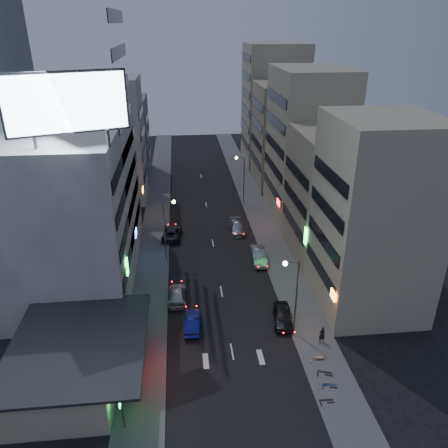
{
  "coord_description": "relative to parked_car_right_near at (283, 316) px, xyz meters",
  "views": [
    {
      "loc": [
        -4.02,
        -27.38,
        27.63
      ],
      "look_at": [
        1.02,
        20.94,
        5.16
      ],
      "focal_mm": 35.0,
      "sensor_mm": 36.0,
      "label": 1
    }
  ],
  "objects": [
    {
      "name": "street_lamp_right_near",
      "position": [
        0.3,
        -1.78,
        4.6
      ],
      "size": [
        1.6,
        0.44,
        8.02
      ],
      "color": "#595B60",
      "rests_on": "sidewalk_right"
    },
    {
      "name": "road_car_blue",
      "position": [
        -9.12,
        0.05,
        -0.07
      ],
      "size": [
        1.73,
        4.34,
        1.4
      ],
      "primitive_type": "imported",
      "rotation": [
        0.0,
        0.0,
        3.08
      ],
      "color": "navy",
      "rests_on": "ground"
    },
    {
      "name": "billboard",
      "position": [
        -18.59,
        2.2,
        20.89
      ],
      "size": [
        9.52,
        3.75,
        6.2
      ],
      "rotation": [
        0.0,
        0.0,
        0.35
      ],
      "color": "#595B60",
      "rests_on": "white_building"
    },
    {
      "name": "shophouse_far",
      "position": [
        9.4,
        27.22,
        10.23
      ],
      "size": [
        10.0,
        14.0,
        22.0
      ],
      "primitive_type": "cube",
      "color": "tan",
      "rests_on": "ground"
    },
    {
      "name": "far_right_b",
      "position": [
        10.4,
        56.22,
        11.23
      ],
      "size": [
        12.0,
        12.0,
        24.0
      ],
      "primitive_type": "cube",
      "color": "tan",
      "rests_on": "ground"
    },
    {
      "name": "sidewalk_left",
      "position": [
        -13.6,
        22.22,
        -0.71
      ],
      "size": [
        4.0,
        120.0,
        0.12
      ],
      "primitive_type": "cube",
      "color": "#4C4C4F",
      "rests_on": "ground"
    },
    {
      "name": "scooter_black_a",
      "position": [
        1.8,
        -10.25,
        -0.12
      ],
      "size": [
        0.62,
        1.74,
        1.06
      ],
      "primitive_type": null,
      "rotation": [
        0.0,
        0.0,
        1.55
      ],
      "color": "black",
      "rests_on": "sidewalk_right"
    },
    {
      "name": "street_lamp_right_far",
      "position": [
        0.3,
        32.22,
        4.6
      ],
      "size": [
        1.6,
        0.44,
        8.02
      ],
      "color": "#595B60",
      "rests_on": "sidewalk_right"
    },
    {
      "name": "scooter_blue",
      "position": [
        2.62,
        -8.82,
        -0.1
      ],
      "size": [
        1.06,
        1.89,
        1.1
      ],
      "primitive_type": null,
      "rotation": [
        0.0,
        0.0,
        1.3
      ],
      "color": "navy",
      "rests_on": "sidewalk_right"
    },
    {
      "name": "parked_car_right_near",
      "position": [
        0.0,
        0.0,
        0.0
      ],
      "size": [
        2.41,
        4.71,
        1.53
      ],
      "primitive_type": "imported",
      "rotation": [
        0.0,
        0.0,
        -0.14
      ],
      "color": "#232227",
      "rests_on": "ground"
    },
    {
      "name": "person",
      "position": [
        2.96,
        -3.43,
        0.2
      ],
      "size": [
        0.65,
        0.46,
        1.69
      ],
      "primitive_type": "imported",
      "rotation": [
        0.0,
        0.0,
        3.24
      ],
      "color": "black",
      "rests_on": "sidewalk_right"
    },
    {
      "name": "ground",
      "position": [
        -5.6,
        -7.78,
        -0.77
      ],
      "size": [
        180.0,
        180.0,
        0.0
      ],
      "primitive_type": "plane",
      "color": "black",
      "rests_on": "ground"
    },
    {
      "name": "parked_car_right_mid",
      "position": [
        -0.22,
        12.54,
        0.04
      ],
      "size": [
        1.88,
        4.96,
        1.61
      ],
      "primitive_type": "imported",
      "rotation": [
        0.0,
        0.0,
        -0.04
      ],
      "color": "#A4A7AC",
      "rests_on": "ground"
    },
    {
      "name": "white_building",
      "position": [
        -22.6,
        12.22,
        8.23
      ],
      "size": [
        14.0,
        24.0,
        18.0
      ],
      "primitive_type": "cube",
      "color": "silver",
      "rests_on": "ground"
    },
    {
      "name": "parked_car_left",
      "position": [
        -11.2,
        20.52,
        -0.02
      ],
      "size": [
        3.04,
        5.59,
        1.49
      ],
      "primitive_type": "imported",
      "rotation": [
        0.0,
        0.0,
        3.03
      ],
      "color": "black",
      "rests_on": "ground"
    },
    {
      "name": "scooter_black_b",
      "position": [
        2.72,
        -7.43,
        -0.05
      ],
      "size": [
        1.23,
        2.05,
        1.19
      ],
      "primitive_type": null,
      "rotation": [
        0.0,
        0.0,
        1.25
      ],
      "color": "black",
      "rests_on": "sidewalk_right"
    },
    {
      "name": "street_lamp_left",
      "position": [
        -11.5,
        14.22,
        4.6
      ],
      "size": [
        1.6,
        0.44,
        8.02
      ],
      "color": "#595B60",
      "rests_on": "sidewalk_left"
    },
    {
      "name": "sidewalk_right",
      "position": [
        2.4,
        22.22,
        -0.71
      ],
      "size": [
        4.0,
        120.0,
        0.12
      ],
      "primitive_type": "cube",
      "color": "#4C4C4F",
      "rests_on": "ground"
    },
    {
      "name": "scooter_silver_b",
      "position": [
        2.49,
        -5.41,
        -0.07
      ],
      "size": [
        0.69,
        1.91,
        1.16
      ],
      "primitive_type": null,
      "rotation": [
        0.0,
        0.0,
        1.54
      ],
      "color": "#A2A6AA",
      "rests_on": "sidewalk_right"
    },
    {
      "name": "road_car_silver",
      "position": [
        -10.6,
        5.13,
        -0.09
      ],
      "size": [
        2.02,
        4.74,
        1.36
      ],
      "primitive_type": "imported",
      "rotation": [
        0.0,
        0.0,
        3.12
      ],
      "color": "#AEB0B7",
      "rests_on": "ground"
    },
    {
      "name": "shophouse_near",
      "position": [
        9.4,
        2.72,
        9.23
      ],
      "size": [
        10.0,
        11.0,
        20.0
      ],
      "primitive_type": "cube",
      "color": "tan",
      "rests_on": "ground"
    },
    {
      "name": "parked_car_right_far",
      "position": [
        -1.8,
        21.36,
        -0.07
      ],
      "size": [
        1.99,
        4.84,
        1.4
      ],
      "primitive_type": "imported",
      "rotation": [
        0.0,
        0.0,
        -0.0
      ],
      "color": "#ACADB5",
      "rests_on": "ground"
    },
    {
      "name": "scooter_silver_a",
      "position": [
        2.09,
        -8.36,
        -0.08
      ],
      "size": [
        0.73,
        1.88,
        1.13
      ],
      "primitive_type": null,
      "rotation": [
        0.0,
        0.0,
        1.64
      ],
      "color": "#9A9CA1",
      "rests_on": "sidewalk_right"
    },
    {
      "name": "food_court",
      "position": [
        -19.5,
        -5.78,
        1.22
      ],
      "size": [
        11.0,
        13.0,
        3.88
      ],
      "color": "tan",
      "rests_on": "ground"
    },
    {
      "name": "far_left_a",
      "position": [
        -21.1,
        37.22,
        9.23
      ],
      "size": [
        11.0,
        10.0,
        20.0
      ],
      "primitive_type": "cube",
      "color": "silver",
      "rests_on": "ground"
    },
    {
      "name": "shophouse_mid",
      "position": [
        9.9,
        14.22,
        7.23
      ],
      "size": [
        11.0,
        12.0,
        16.0
      ],
      "primitive_type": "cube",
      "color": "tan",
      "rests_on": "ground"
    },
    {
      "name": "far_left_b",
      "position": [
        -21.6,
        50.22,
        6.73
      ],
      "size": [
        12.0,
        10.0,
        15.0
      ],
      "primitive_type": "cube",
      "color": "slate",
      "rests_on": "ground"
    },
    {
      "name": "far_right_a",
      "position": [
        9.9,
        42.22,
        8.23
      ],
      "size": [
        11.0,
        12.0,
        18.0
      ],
      "primitive_type": "cube",
      "color": "tan",
      "rests_on": "ground"
    }
  ]
}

